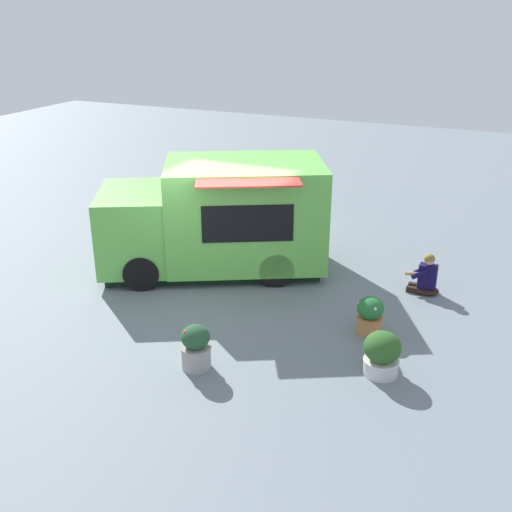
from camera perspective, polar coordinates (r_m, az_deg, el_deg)
ground_plane at (r=12.64m, az=-3.37°, el=-3.42°), size 40.00×40.00×0.00m
food_truck at (r=13.36m, az=-3.50°, el=3.37°), size 5.24×4.14×2.41m
person_customer at (r=12.96m, az=15.56°, el=-1.94°), size 0.73×0.45×0.86m
planter_flowering_near at (r=11.19m, az=10.57°, el=-5.41°), size 0.48×0.48×0.70m
planter_flowering_far at (r=10.03m, az=-5.63°, el=-8.45°), size 0.51×0.51×0.77m
planter_flowering_side at (r=10.04m, az=11.65°, el=-8.89°), size 0.60×0.60×0.75m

